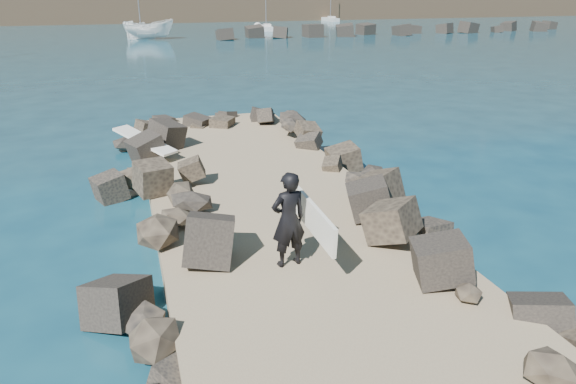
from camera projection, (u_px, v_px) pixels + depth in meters
name	position (u px, v px, depth m)	size (l,w,h in m)	color
ground	(276.00, 232.00, 13.24)	(800.00, 800.00, 0.00)	#0F384C
jetty	(302.00, 258.00, 11.35)	(6.00, 26.00, 0.60)	#8C7759
riprap_left	(165.00, 259.00, 10.91)	(2.60, 22.00, 1.00)	black
riprap_right	(407.00, 224.00, 12.53)	(2.60, 22.00, 1.00)	black
breakwater_secondary	(406.00, 30.00, 71.58)	(52.00, 4.00, 1.20)	black
surfboard_resting	(145.00, 144.00, 17.13)	(0.62, 2.49, 0.08)	white
boat_imported	(149.00, 29.00, 63.82)	(2.35, 6.24, 2.41)	white
surfer_with_board	(292.00, 219.00, 10.16)	(0.93, 2.48, 1.99)	black
sailboat_f	(330.00, 19.00, 100.57)	(1.57, 5.99, 7.28)	silver
sailboat_d	(266.00, 28.00, 78.56)	(2.23, 6.27, 7.50)	silver
sailboat_b	(141.00, 33.00, 69.58)	(3.85, 5.41, 6.86)	silver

